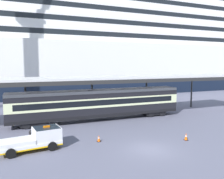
{
  "coord_description": "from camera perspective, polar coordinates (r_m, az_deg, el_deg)",
  "views": [
    {
      "loc": [
        -10.5,
        -17.01,
        7.45
      ],
      "look_at": [
        -0.18,
        8.45,
        4.5
      ],
      "focal_mm": 37.16,
      "sensor_mm": 36.0,
      "label": 1
    }
  ],
  "objects": [
    {
      "name": "ground_plane",
      "position": [
        21.33,
        9.31,
        -14.4
      ],
      "size": [
        400.0,
        400.0,
        0.0
      ],
      "primitive_type": "plane",
      "color": "slate"
    },
    {
      "name": "cruise_ship",
      "position": [
        64.07,
        -16.75,
        11.8
      ],
      "size": [
        143.01,
        26.39,
        41.6
      ],
      "color": "black",
      "rests_on": "ground"
    },
    {
      "name": "platform_canopy",
      "position": [
        31.15,
        -3.51,
        2.69
      ],
      "size": [
        45.58,
        6.01,
        5.82
      ],
      "color": "silver",
      "rests_on": "ground"
    },
    {
      "name": "train_carriage",
      "position": [
        31.14,
        -3.23,
        -3.38
      ],
      "size": [
        23.15,
        2.81,
        4.11
      ],
      "color": "black",
      "rests_on": "ground"
    },
    {
      "name": "service_truck",
      "position": [
        21.83,
        -18.17,
        -11.4
      ],
      "size": [
        5.42,
        2.77,
        2.02
      ],
      "color": "white",
      "rests_on": "ground"
    },
    {
      "name": "traffic_cone_near",
      "position": [
        23.03,
        -3.26,
        -11.93
      ],
      "size": [
        0.36,
        0.36,
        0.64
      ],
      "color": "black",
      "rests_on": "ground"
    },
    {
      "name": "traffic_cone_mid",
      "position": [
        24.51,
        17.76,
        -10.98
      ],
      "size": [
        0.36,
        0.36,
        0.74
      ],
      "color": "black",
      "rests_on": "ground"
    },
    {
      "name": "quay_bollard",
      "position": [
        24.94,
        -19.24,
        -10.36
      ],
      "size": [
        0.48,
        0.48,
        0.96
      ],
      "color": "black",
      "rests_on": "ground"
    }
  ]
}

